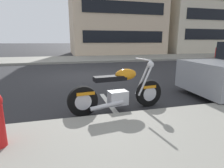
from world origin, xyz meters
TOP-DOWN VIEW (x-y plane):
  - ground_plane at (0.00, 0.00)m, footprint 260.00×260.00m
  - sidewalk_far_curb at (12.00, 7.15)m, footprint 120.00×5.00m
  - parking_stall_stripe at (0.00, -4.05)m, footprint 0.12×2.20m
  - parked_motorcycle at (0.10, -4.29)m, footprint 2.14×0.64m
  - townhouse_corner_block at (4.88, 13.50)m, footprint 9.50×8.18m
  - townhouse_far_uphill at (15.77, 13.83)m, footprint 10.07×8.85m

SIDE VIEW (x-z plane):
  - ground_plane at x=0.00m, z-range 0.00..0.00m
  - parking_stall_stripe at x=0.00m, z-range 0.00..0.01m
  - sidewalk_far_curb at x=12.00m, z-range 0.00..0.14m
  - parked_motorcycle at x=0.10m, z-range -0.13..0.97m
  - townhouse_corner_block at x=4.88m, z-range 0.00..8.51m
  - townhouse_far_uphill at x=15.77m, z-range 0.00..9.92m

